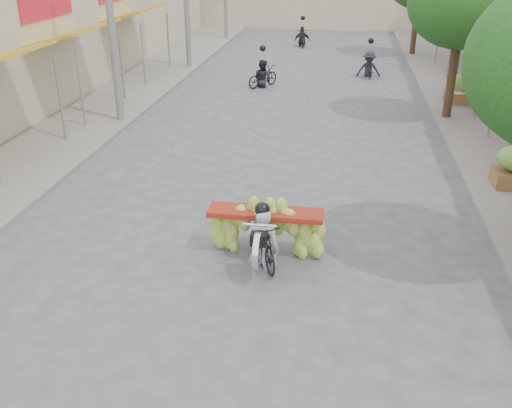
# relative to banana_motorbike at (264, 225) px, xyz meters

# --- Properties ---
(ground) EXTENTS (120.00, 120.00, 0.00)m
(ground) POSITION_rel_banana_motorbike_xyz_m (-0.55, -3.81, -0.72)
(ground) COLOR #57575C
(ground) RESTS_ON ground
(sidewalk_left) EXTENTS (4.00, 60.00, 0.12)m
(sidewalk_left) POSITION_rel_banana_motorbike_xyz_m (-7.55, 11.19, -0.66)
(sidewalk_left) COLOR gray
(sidewalk_left) RESTS_ON ground
(sidewalk_right) EXTENTS (4.00, 60.00, 0.12)m
(sidewalk_right) POSITION_rel_banana_motorbike_xyz_m (6.45, 11.19, -0.66)
(sidewalk_right) COLOR gray
(sidewalk_right) RESTS_ON ground
(street_tree_mid) EXTENTS (3.40, 3.40, 5.25)m
(street_tree_mid) POSITION_rel_banana_motorbike_xyz_m (4.85, 10.19, 3.06)
(street_tree_mid) COLOR #3A2719
(street_tree_mid) RESTS_ON ground
(produce_crate_far) EXTENTS (1.20, 0.88, 1.16)m
(produce_crate_far) POSITION_rel_banana_motorbike_xyz_m (5.65, 12.19, -0.01)
(produce_crate_far) COLOR brown
(produce_crate_far) RESTS_ON ground
(banana_motorbike) EXTENTS (2.20, 1.80, 2.17)m
(banana_motorbike) POSITION_rel_banana_motorbike_xyz_m (0.00, 0.00, 0.00)
(banana_motorbike) COLOR black
(banana_motorbike) RESTS_ON ground
(pedestrian) EXTENTS (1.08, 0.87, 1.91)m
(pedestrian) POSITION_rel_banana_motorbike_xyz_m (5.56, 12.06, 0.35)
(pedestrian) COLOR white
(pedestrian) RESTS_ON ground
(bg_motorbike_a) EXTENTS (1.36, 1.60, 1.95)m
(bg_motorbike_a) POSITION_rel_banana_motorbike_xyz_m (-1.99, 14.04, 0.03)
(bg_motorbike_a) COLOR black
(bg_motorbike_a) RESTS_ON ground
(bg_motorbike_b) EXTENTS (1.10, 1.75, 1.95)m
(bg_motorbike_b) POSITION_rel_banana_motorbike_xyz_m (2.42, 16.59, 0.12)
(bg_motorbike_b) COLOR black
(bg_motorbike_b) RESTS_ON ground
(bg_motorbike_c) EXTENTS (1.04, 1.60, 1.95)m
(bg_motorbike_c) POSITION_rel_banana_motorbike_xyz_m (-1.12, 24.24, 0.09)
(bg_motorbike_c) COLOR black
(bg_motorbike_c) RESTS_ON ground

